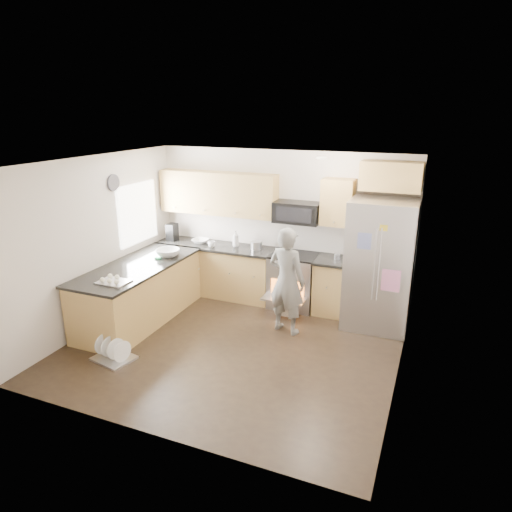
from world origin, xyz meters
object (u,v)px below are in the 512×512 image
at_px(refrigerator, 379,266).
at_px(person, 287,281).
at_px(dish_rack, 113,354).
at_px(stove_range, 294,268).

bearing_deg(refrigerator, person, -151.05).
bearing_deg(dish_rack, refrigerator, 37.37).
distance_m(person, dish_rack, 2.63).
xyz_separation_m(stove_range, person, (0.19, -0.94, 0.14)).
relative_size(stove_range, dish_rack, 3.01).
bearing_deg(stove_range, person, -78.58).
bearing_deg(dish_rack, stove_range, 57.09).
bearing_deg(refrigerator, stove_range, 169.74).
xyz_separation_m(person, dish_rack, (-1.89, -1.69, -0.73)).
xyz_separation_m(stove_range, dish_rack, (-1.70, -2.62, -0.59)).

